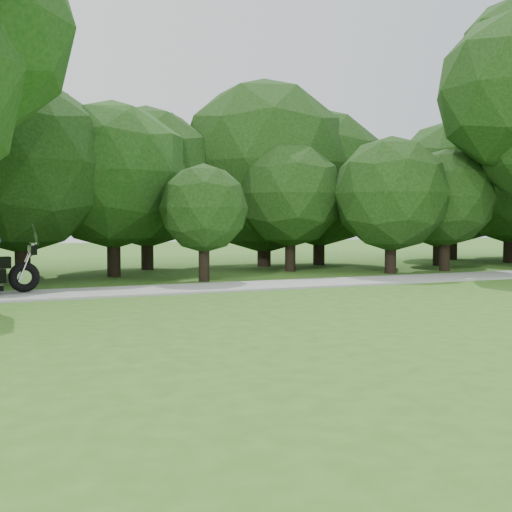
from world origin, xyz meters
TOP-DOWN VIEW (x-y plane):
  - ground at (0.00, 0.00)m, footprint 100.00×100.00m
  - walkway at (0.00, 8.00)m, footprint 60.00×2.20m
  - tree_line at (1.05, 14.58)m, footprint 39.49×11.93m

SIDE VIEW (x-z plane):
  - ground at x=0.00m, z-range 0.00..0.00m
  - walkway at x=0.00m, z-range 0.00..0.06m
  - tree_line at x=1.05m, z-range -0.24..7.46m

